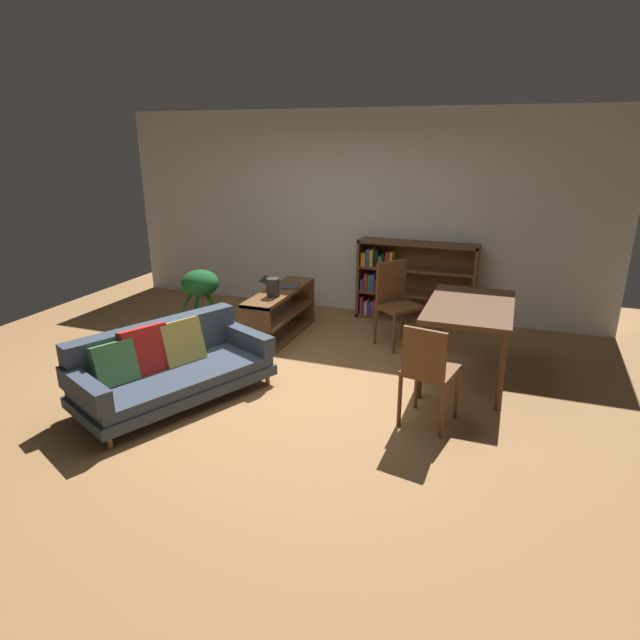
{
  "coord_description": "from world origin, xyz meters",
  "views": [
    {
      "loc": [
        2.1,
        -4.34,
        2.33
      ],
      "look_at": [
        0.44,
        0.17,
        0.68
      ],
      "focal_mm": 29.88,
      "sensor_mm": 36.0,
      "label": 1
    }
  ],
  "objects_px": {
    "media_console": "(280,314)",
    "open_laptop": "(282,284)",
    "fabric_couch": "(167,366)",
    "bookshelf": "(408,280)",
    "dining_chair_near": "(428,369)",
    "desk_speaker": "(273,287)",
    "potted_floor_plant": "(201,295)",
    "dining_table": "(470,312)",
    "dining_chair_far": "(396,299)"
  },
  "relations": [
    {
      "from": "fabric_couch",
      "to": "dining_table",
      "type": "relative_size",
      "value": 1.48
    },
    {
      "from": "fabric_couch",
      "to": "open_laptop",
      "type": "bearing_deg",
      "value": 82.64
    },
    {
      "from": "dining_chair_near",
      "to": "dining_chair_far",
      "type": "xyz_separation_m",
      "value": [
        -0.67,
        1.81,
        0.03
      ]
    },
    {
      "from": "potted_floor_plant",
      "to": "fabric_couch",
      "type": "bearing_deg",
      "value": -68.36
    },
    {
      "from": "fabric_couch",
      "to": "media_console",
      "type": "height_order",
      "value": "fabric_couch"
    },
    {
      "from": "dining_chair_near",
      "to": "media_console",
      "type": "bearing_deg",
      "value": 142.92
    },
    {
      "from": "media_console",
      "to": "desk_speaker",
      "type": "relative_size",
      "value": 6.47
    },
    {
      "from": "dining_chair_near",
      "to": "potted_floor_plant",
      "type": "bearing_deg",
      "value": 156.33
    },
    {
      "from": "desk_speaker",
      "to": "dining_chair_far",
      "type": "bearing_deg",
      "value": 21.86
    },
    {
      "from": "desk_speaker",
      "to": "dining_chair_far",
      "type": "relative_size",
      "value": 0.22
    },
    {
      "from": "open_laptop",
      "to": "dining_chair_near",
      "type": "relative_size",
      "value": 0.56
    },
    {
      "from": "open_laptop",
      "to": "desk_speaker",
      "type": "bearing_deg",
      "value": -78.33
    },
    {
      "from": "potted_floor_plant",
      "to": "bookshelf",
      "type": "distance_m",
      "value": 2.7
    },
    {
      "from": "media_console",
      "to": "dining_chair_near",
      "type": "xyz_separation_m",
      "value": [
        2.03,
        -1.53,
        0.22
      ]
    },
    {
      "from": "media_console",
      "to": "dining_table",
      "type": "bearing_deg",
      "value": -10.74
    },
    {
      "from": "open_laptop",
      "to": "dining_table",
      "type": "distance_m",
      "value": 2.39
    },
    {
      "from": "desk_speaker",
      "to": "bookshelf",
      "type": "distance_m",
      "value": 1.98
    },
    {
      "from": "fabric_couch",
      "to": "media_console",
      "type": "relative_size",
      "value": 1.42
    },
    {
      "from": "media_console",
      "to": "bookshelf",
      "type": "bearing_deg",
      "value": 43.92
    },
    {
      "from": "dining_chair_near",
      "to": "dining_chair_far",
      "type": "relative_size",
      "value": 0.92
    },
    {
      "from": "fabric_couch",
      "to": "desk_speaker",
      "type": "bearing_deg",
      "value": 77.37
    },
    {
      "from": "potted_floor_plant",
      "to": "bookshelf",
      "type": "height_order",
      "value": "bookshelf"
    },
    {
      "from": "open_laptop",
      "to": "desk_speaker",
      "type": "height_order",
      "value": "desk_speaker"
    },
    {
      "from": "open_laptop",
      "to": "dining_chair_far",
      "type": "distance_m",
      "value": 1.42
    },
    {
      "from": "dining_table",
      "to": "bookshelf",
      "type": "relative_size",
      "value": 0.85
    },
    {
      "from": "fabric_couch",
      "to": "dining_chair_near",
      "type": "xyz_separation_m",
      "value": [
        2.35,
        0.31,
        0.2
      ]
    },
    {
      "from": "potted_floor_plant",
      "to": "media_console",
      "type": "bearing_deg",
      "value": 13.13
    },
    {
      "from": "desk_speaker",
      "to": "bookshelf",
      "type": "height_order",
      "value": "bookshelf"
    },
    {
      "from": "open_laptop",
      "to": "dining_table",
      "type": "height_order",
      "value": "dining_table"
    },
    {
      "from": "fabric_couch",
      "to": "desk_speaker",
      "type": "xyz_separation_m",
      "value": [
        0.35,
        1.58,
        0.38
      ]
    },
    {
      "from": "dining_chair_near",
      "to": "bookshelf",
      "type": "relative_size",
      "value": 0.59
    },
    {
      "from": "media_console",
      "to": "open_laptop",
      "type": "height_order",
      "value": "open_laptop"
    },
    {
      "from": "dining_chair_far",
      "to": "bookshelf",
      "type": "distance_m",
      "value": 0.98
    },
    {
      "from": "dining_chair_near",
      "to": "bookshelf",
      "type": "xyz_separation_m",
      "value": [
        -0.73,
        2.79,
        0.01
      ]
    },
    {
      "from": "fabric_couch",
      "to": "desk_speaker",
      "type": "distance_m",
      "value": 1.67
    },
    {
      "from": "fabric_couch",
      "to": "bookshelf",
      "type": "bearing_deg",
      "value": 62.37
    },
    {
      "from": "desk_speaker",
      "to": "fabric_couch",
      "type": "bearing_deg",
      "value": -102.63
    },
    {
      "from": "fabric_couch",
      "to": "bookshelf",
      "type": "distance_m",
      "value": 3.5
    },
    {
      "from": "dining_chair_far",
      "to": "bookshelf",
      "type": "bearing_deg",
      "value": 93.24
    },
    {
      "from": "dining_chair_near",
      "to": "dining_table",
      "type": "bearing_deg",
      "value": 78.95
    },
    {
      "from": "fabric_couch",
      "to": "dining_chair_near",
      "type": "distance_m",
      "value": 2.38
    },
    {
      "from": "dining_table",
      "to": "dining_chair_far",
      "type": "relative_size",
      "value": 1.34
    },
    {
      "from": "dining_table",
      "to": "dining_chair_far",
      "type": "height_order",
      "value": "dining_chair_far"
    },
    {
      "from": "fabric_couch",
      "to": "media_console",
      "type": "bearing_deg",
      "value": 80.2
    },
    {
      "from": "fabric_couch",
      "to": "media_console",
      "type": "xyz_separation_m",
      "value": [
        0.32,
        1.84,
        -0.02
      ]
    },
    {
      "from": "open_laptop",
      "to": "dining_chair_near",
      "type": "distance_m",
      "value": 2.71
    },
    {
      "from": "open_laptop",
      "to": "dining_table",
      "type": "xyz_separation_m",
      "value": [
        2.3,
        -0.62,
        0.08
      ]
    },
    {
      "from": "potted_floor_plant",
      "to": "dining_table",
      "type": "relative_size",
      "value": 0.62
    },
    {
      "from": "bookshelf",
      "to": "potted_floor_plant",
      "type": "bearing_deg",
      "value": -146.85
    },
    {
      "from": "desk_speaker",
      "to": "media_console",
      "type": "bearing_deg",
      "value": 98.1
    }
  ]
}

